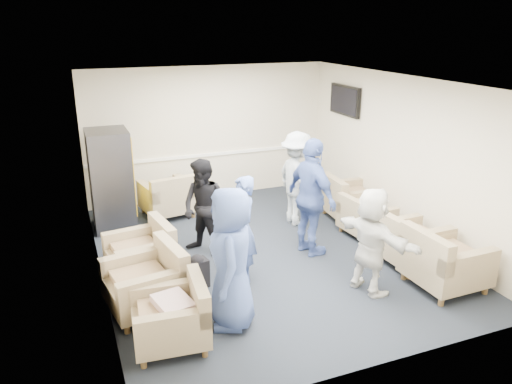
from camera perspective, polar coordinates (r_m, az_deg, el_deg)
name	(u,v)px	position (r m, az deg, el deg)	size (l,w,h in m)	color
floor	(265,253)	(8.06, 1.00, -6.95)	(6.00, 6.00, 0.00)	black
ceiling	(266,82)	(7.30, 1.12, 12.49)	(6.00, 6.00, 0.00)	white
back_wall	(209,133)	(10.32, -5.41, 6.73)	(5.00, 0.02, 2.70)	beige
front_wall	(382,253)	(5.11, 14.19, -6.79)	(5.00, 0.02, 2.70)	beige
left_wall	(93,192)	(7.04, -18.08, 0.02)	(0.02, 6.00, 2.70)	beige
right_wall	(401,157)	(8.81, 16.29, 3.91)	(0.02, 6.00, 2.70)	beige
chair_rail	(210,155)	(10.40, -5.30, 4.28)	(4.98, 0.04, 0.06)	white
tv	(345,100)	(10.08, 10.12, 10.26)	(0.10, 1.00, 0.58)	black
armchair_left_near	(175,318)	(5.90, -9.27, -14.06)	(0.89, 0.89, 0.66)	#907C5D
armchair_left_mid	(150,284)	(6.58, -12.07, -10.21)	(1.04, 1.04, 0.72)	#907C5D
armchair_left_far	(144,254)	(7.41, -12.69, -6.96)	(0.97, 0.97, 0.68)	#907C5D
armchair_right_near	(442,263)	(7.37, 20.51, -7.62)	(0.95, 0.95, 0.75)	#907C5D
armchair_right_midnear	(410,244)	(7.89, 17.14, -5.72)	(0.89, 0.89, 0.68)	#907C5D
armchair_right_midfar	(364,219)	(8.78, 12.27, -3.01)	(0.82, 0.82, 0.60)	#907C5D
armchair_right_far	(348,201)	(9.46, 10.45, -0.97)	(0.93, 0.93, 0.70)	#907C5D
armchair_corner	(169,198)	(9.54, -9.96, -0.71)	(1.03, 1.03, 0.71)	#907C5D
vending_machine	(111,180)	(9.12, -16.22, 1.37)	(0.72, 0.83, 1.76)	#46464D
backpack	(198,270)	(7.04, -6.70, -8.87)	(0.32, 0.25, 0.49)	black
pillow	(173,305)	(5.81, -9.45, -12.59)	(0.48, 0.36, 0.14)	beige
person_front_left	(231,259)	(5.92, -2.86, -7.61)	(0.86, 0.56, 1.75)	#435BA1
person_mid_left	(243,230)	(6.96, -1.52, -4.31)	(0.56, 0.37, 1.54)	#435BA1
person_back_left	(204,208)	(7.78, -5.96, -1.85)	(0.75, 0.58, 1.54)	black
person_back_right	(297,179)	(8.94, 4.76, 1.51)	(1.10, 0.63, 1.70)	white
person_mid_right	(312,198)	(7.75, 6.39, -0.66)	(1.10, 0.46, 1.87)	#435BA1
person_front_right	(371,241)	(6.86, 13.05, -5.44)	(1.38, 0.44, 1.49)	silver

